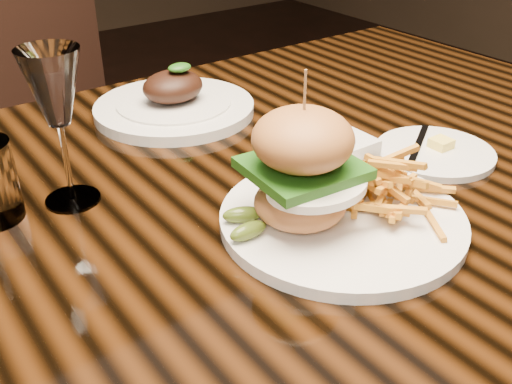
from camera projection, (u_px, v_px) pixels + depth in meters
dining_table at (203, 241)px, 0.82m from camera, size 1.60×0.90×0.75m
burger_plate at (340, 188)px, 0.69m from camera, size 0.29×0.29×0.20m
side_saucer at (435, 152)px, 0.87m from camera, size 0.17×0.17×0.02m
ramekin at (344, 149)px, 0.86m from camera, size 0.09×0.09×0.03m
wine_glass at (54, 93)px, 0.69m from camera, size 0.07×0.07×0.20m
far_dish at (174, 104)px, 1.01m from camera, size 0.27×0.27×0.09m
chair_far at (66, 112)px, 1.57m from camera, size 0.60×0.60×0.95m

